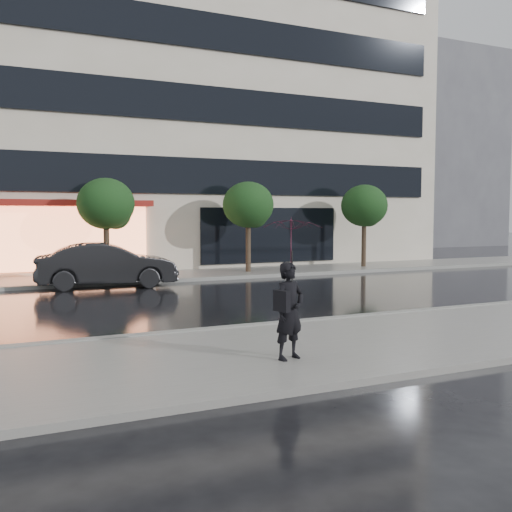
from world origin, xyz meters
TOP-DOWN VIEW (x-y plane):
  - ground at (0.00, 0.00)m, footprint 120.00×120.00m
  - sidewalk_near at (0.00, -3.25)m, footprint 60.00×4.50m
  - sidewalk_far at (0.00, 10.25)m, footprint 60.00×3.50m
  - curb_near at (0.00, -1.00)m, footprint 60.00×0.25m
  - curb_far at (0.00, 8.50)m, footprint 60.00×0.25m
  - office_building at (-0.00, 17.97)m, footprint 30.00×12.76m
  - bg_building_right at (26.00, 28.00)m, footprint 12.00×12.00m
  - tree_mid_west at (-2.94, 10.03)m, footprint 2.20×2.20m
  - tree_mid_east at (3.06, 10.03)m, footprint 2.20×2.20m
  - tree_far_east at (9.06, 10.03)m, footprint 2.20×2.20m
  - parked_car at (-3.35, 7.94)m, footprint 4.97×2.18m
  - pedestrian_with_umbrella at (-2.34, -3.99)m, footprint 1.27×1.29m

SIDE VIEW (x-z plane):
  - ground at x=0.00m, z-range 0.00..0.00m
  - sidewalk_near at x=0.00m, z-range 0.00..0.12m
  - sidewalk_far at x=0.00m, z-range 0.00..0.12m
  - curb_near at x=0.00m, z-range 0.00..0.14m
  - curb_far at x=0.00m, z-range 0.00..0.14m
  - parked_car at x=-3.35m, z-range 0.00..1.59m
  - pedestrian_with_umbrella at x=-2.34m, z-range 0.53..2.95m
  - tree_mid_west at x=-2.94m, z-range 0.93..4.92m
  - tree_mid_east at x=3.06m, z-range 0.93..4.92m
  - tree_far_east at x=9.06m, z-range 0.93..4.92m
  - bg_building_right at x=26.00m, z-range 0.00..16.00m
  - office_building at x=0.00m, z-range 0.00..18.00m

